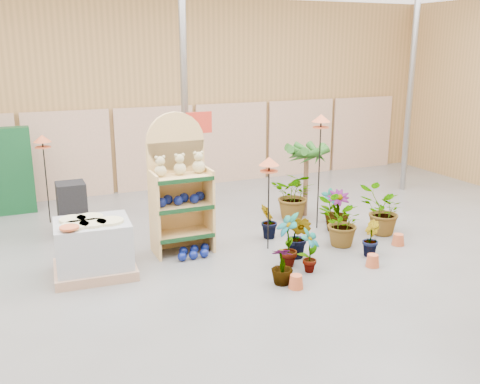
{
  "coord_description": "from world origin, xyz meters",
  "views": [
    {
      "loc": [
        -3.17,
        -6.48,
        3.39
      ],
      "look_at": [
        0.3,
        1.5,
        1.0
      ],
      "focal_mm": 40.0,
      "sensor_mm": 36.0,
      "label": 1
    }
  ],
  "objects_px": {
    "pallet_stack": "(93,248)",
    "potted_plant_2": "(341,223)",
    "display_shelf": "(179,188)",
    "bird_table_front": "(269,164)"
  },
  "relations": [
    {
      "from": "pallet_stack",
      "to": "potted_plant_2",
      "type": "distance_m",
      "value": 4.15
    },
    {
      "from": "bird_table_front",
      "to": "potted_plant_2",
      "type": "bearing_deg",
      "value": -17.84
    },
    {
      "from": "display_shelf",
      "to": "potted_plant_2",
      "type": "distance_m",
      "value": 2.86
    },
    {
      "from": "display_shelf",
      "to": "potted_plant_2",
      "type": "height_order",
      "value": "display_shelf"
    },
    {
      "from": "pallet_stack",
      "to": "potted_plant_2",
      "type": "height_order",
      "value": "pallet_stack"
    },
    {
      "from": "display_shelf",
      "to": "potted_plant_2",
      "type": "xyz_separation_m",
      "value": [
        2.59,
        -1.01,
        -0.64
      ]
    },
    {
      "from": "bird_table_front",
      "to": "potted_plant_2",
      "type": "xyz_separation_m",
      "value": [
        1.21,
        -0.39,
        -1.06
      ]
    },
    {
      "from": "potted_plant_2",
      "to": "bird_table_front",
      "type": "bearing_deg",
      "value": 162.16
    },
    {
      "from": "display_shelf",
      "to": "bird_table_front",
      "type": "bearing_deg",
      "value": -23.98
    },
    {
      "from": "pallet_stack",
      "to": "bird_table_front",
      "type": "distance_m",
      "value": 3.1
    }
  ]
}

